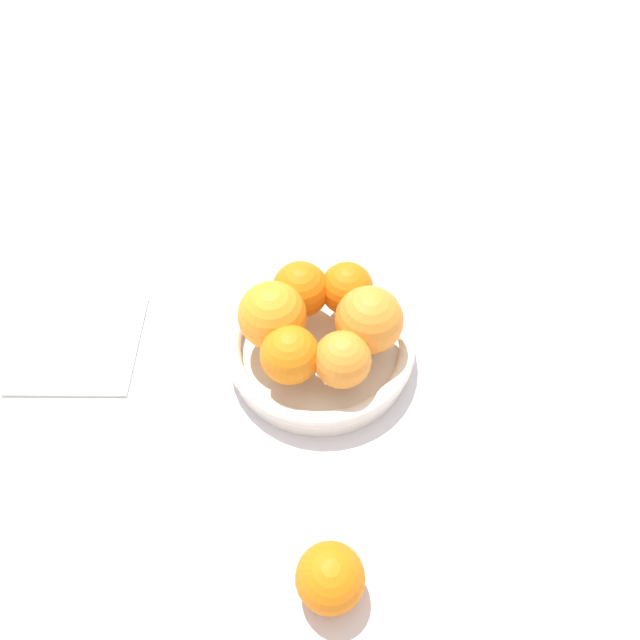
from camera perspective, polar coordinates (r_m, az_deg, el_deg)
The scene contains 5 objects.
ground_plane at distance 0.78m, azimuth 0.00°, elevation -3.43°, with size 4.00×4.00×0.00m, color silver.
fruit_bowl at distance 0.76m, azimuth 0.00°, elevation -2.55°, with size 0.23×0.23×0.04m.
orange_pile at distance 0.72m, azimuth -0.10°, elevation 0.03°, with size 0.17×0.19×0.08m.
stray_orange at distance 0.64m, azimuth 0.94°, elevation -22.50°, with size 0.07×0.07×0.07m, color orange.
napkin_folded at distance 0.85m, azimuth -21.13°, elevation -1.85°, with size 0.15×0.15×0.01m, color silver.
Camera 1 is at (-0.44, -0.03, 0.65)m, focal length 35.00 mm.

